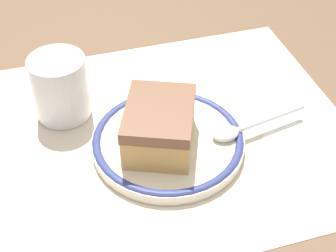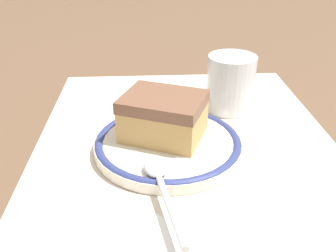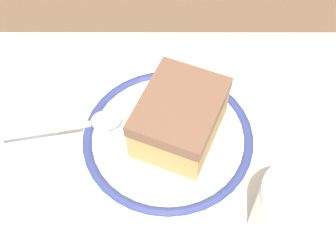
{
  "view_description": "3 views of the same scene",
  "coord_description": "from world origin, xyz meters",
  "views": [
    {
      "loc": [
        -0.11,
        -0.44,
        0.43
      ],
      "look_at": [
        0.01,
        -0.02,
        0.03
      ],
      "focal_mm": 53.91,
      "sensor_mm": 36.0,
      "label": 1
    },
    {
      "loc": [
        0.41,
        -0.05,
        0.25
      ],
      "look_at": [
        0.01,
        -0.02,
        0.03
      ],
      "focal_mm": 40.15,
      "sensor_mm": 36.0,
      "label": 2
    },
    {
      "loc": [
        0.01,
        0.23,
        0.41
      ],
      "look_at": [
        0.01,
        -0.02,
        0.03
      ],
      "focal_mm": 48.23,
      "sensor_mm": 36.0,
      "label": 3
    }
  ],
  "objects": [
    {
      "name": "napkin",
      "position": [
        0.16,
        -0.08,
        0.0
      ],
      "size": [
        0.14,
        0.14,
        0.0
      ],
      "primitive_type": "cube",
      "rotation": [
        0.0,
        0.0,
        5.48
      ],
      "color": "white",
      "rests_on": "placemat"
    },
    {
      "name": "cup",
      "position": [
        -0.1,
        0.07,
        0.04
      ],
      "size": [
        0.07,
        0.07,
        0.08
      ],
      "color": "silver",
      "rests_on": "placemat"
    },
    {
      "name": "ground_plane",
      "position": [
        0.0,
        0.0,
        0.0
      ],
      "size": [
        2.4,
        2.4,
        0.0
      ],
      "primitive_type": "plane",
      "color": "brown"
    },
    {
      "name": "placemat",
      "position": [
        0.0,
        0.0,
        0.0
      ],
      "size": [
        0.49,
        0.38,
        0.0
      ],
      "primitive_type": "cube",
      "color": "beige",
      "rests_on": "ground_plane"
    },
    {
      "name": "spoon",
      "position": [
        0.1,
        -0.04,
        0.02
      ],
      "size": [
        0.13,
        0.04,
        0.01
      ],
      "color": "silver",
      "rests_on": "plate"
    },
    {
      "name": "cake_slice",
      "position": [
        -0.0,
        -0.03,
        0.04
      ],
      "size": [
        0.11,
        0.12,
        0.05
      ],
      "color": "tan",
      "rests_on": "plate"
    },
    {
      "name": "plate",
      "position": [
        0.01,
        -0.02,
        0.01
      ],
      "size": [
        0.18,
        0.18,
        0.02
      ],
      "color": "silver",
      "rests_on": "placemat"
    }
  ]
}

